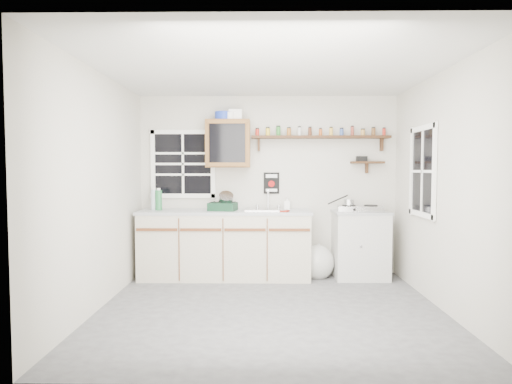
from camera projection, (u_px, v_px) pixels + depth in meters
The scene contains 18 objects.
room at pixel (270, 191), 4.45m from camera, with size 3.64×3.24×2.54m.
main_cabinet at pixel (225, 244), 5.79m from camera, with size 2.31×0.63×0.92m.
right_cabinet at pixel (360, 244), 5.79m from camera, with size 0.73×0.57×0.91m.
sink at pixel (265, 210), 5.77m from camera, with size 0.52×0.44×0.29m.
upper_cabinet at pixel (228, 144), 5.86m from camera, with size 0.60×0.32×0.65m.
upper_cabinet_clutter at pixel (228, 116), 5.84m from camera, with size 0.37×0.24×0.14m.
spice_shelf at pixel (320, 136), 5.91m from camera, with size 1.91×0.18×0.35m.
secondary_shelf at pixel (366, 162), 5.93m from camera, with size 0.45×0.16×0.24m.
warning_sign at pixel (271, 183), 6.03m from camera, with size 0.22×0.02×0.30m.
window_back at pixel (183, 164), 6.03m from camera, with size 0.93×0.03×0.98m.
window_right at pixel (423, 171), 4.96m from camera, with size 0.03×0.78×1.08m.
water_bottles at pixel (157, 200), 5.81m from camera, with size 0.16×0.12×0.31m.
dish_rack at pixel (224, 204), 5.74m from camera, with size 0.40×0.33×0.27m.
soap_bottle at pixel (287, 203), 5.91m from camera, with size 0.08×0.08×0.17m, color white.
rag at pixel (283, 211), 5.58m from camera, with size 0.14×0.12×0.02m, color maroon.
hotplate at pixel (360, 208), 5.75m from camera, with size 0.62×0.37×0.08m.
saucepan at pixel (348, 202), 5.75m from camera, with size 0.34×0.19×0.15m.
trash_bag at pixel (317, 262), 5.82m from camera, with size 0.44×0.40×0.50m.
Camera 1 is at (-0.09, -4.44, 1.47)m, focal length 30.00 mm.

